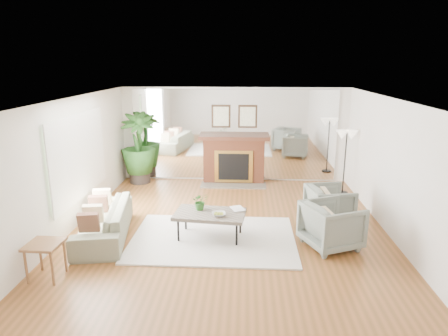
# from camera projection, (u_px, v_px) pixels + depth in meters

# --- Properties ---
(ground) EXTENTS (7.00, 7.00, 0.00)m
(ground) POSITION_uv_depth(u_px,v_px,m) (229.00, 232.00, 7.61)
(ground) COLOR brown
(ground) RESTS_ON ground
(wall_left) EXTENTS (0.02, 7.00, 2.50)m
(wall_left) POSITION_uv_depth(u_px,v_px,m) (69.00, 167.00, 7.44)
(wall_left) COLOR white
(wall_left) RESTS_ON ground
(wall_right) EXTENTS (0.02, 7.00, 2.50)m
(wall_right) POSITION_uv_depth(u_px,v_px,m) (396.00, 171.00, 7.13)
(wall_right) COLOR white
(wall_right) RESTS_ON ground
(wall_back) EXTENTS (6.00, 0.02, 2.50)m
(wall_back) POSITION_uv_depth(u_px,v_px,m) (234.00, 135.00, 10.65)
(wall_back) COLOR white
(wall_back) RESTS_ON ground
(mirror_panel) EXTENTS (5.40, 0.04, 2.40)m
(mirror_panel) POSITION_uv_depth(u_px,v_px,m) (234.00, 135.00, 10.63)
(mirror_panel) COLOR silver
(mirror_panel) RESTS_ON wall_back
(window_panel) EXTENTS (0.04, 2.40, 1.50)m
(window_panel) POSITION_uv_depth(u_px,v_px,m) (79.00, 156.00, 7.80)
(window_panel) COLOR #B2E09E
(window_panel) RESTS_ON wall_left
(fireplace) EXTENTS (1.85, 0.83, 2.05)m
(fireplace) POSITION_uv_depth(u_px,v_px,m) (234.00, 158.00, 10.58)
(fireplace) COLOR brown
(fireplace) RESTS_ON ground
(area_rug) EXTENTS (2.96, 2.12, 0.03)m
(area_rug) POSITION_uv_depth(u_px,v_px,m) (213.00, 239.00, 7.29)
(area_rug) COLOR silver
(area_rug) RESTS_ON ground
(coffee_table) EXTENTS (1.33, 0.87, 0.50)m
(coffee_table) POSITION_uv_depth(u_px,v_px,m) (210.00, 215.00, 7.22)
(coffee_table) COLOR #6B6254
(coffee_table) RESTS_ON ground
(sofa) EXTENTS (1.16, 2.20, 0.61)m
(sofa) POSITION_uv_depth(u_px,v_px,m) (104.00, 221.00, 7.33)
(sofa) COLOR gray
(sofa) RESTS_ON ground
(armchair_back) EXTENTS (0.98, 0.96, 0.76)m
(armchair_back) POSITION_uv_depth(u_px,v_px,m) (330.00, 205.00, 7.97)
(armchair_back) COLOR slate
(armchair_back) RESTS_ON ground
(armchair_front) EXTENTS (1.16, 1.15, 0.81)m
(armchair_front) POSITION_uv_depth(u_px,v_px,m) (332.00, 225.00, 6.91)
(armchair_front) COLOR slate
(armchair_front) RESTS_ON ground
(side_table) EXTENTS (0.51, 0.51, 0.56)m
(side_table) POSITION_uv_depth(u_px,v_px,m) (44.00, 249.00, 5.89)
(side_table) COLOR brown
(side_table) RESTS_ON ground
(potted_ficus) EXTENTS (1.11, 1.11, 1.87)m
(potted_ficus) POSITION_uv_depth(u_px,v_px,m) (138.00, 146.00, 10.47)
(potted_ficus) COLOR black
(potted_ficus) RESTS_ON ground
(floor_lamp) EXTENTS (0.51, 0.28, 1.57)m
(floor_lamp) POSITION_uv_depth(u_px,v_px,m) (346.00, 140.00, 9.47)
(floor_lamp) COLOR black
(floor_lamp) RESTS_ON ground
(tabletop_plant) EXTENTS (0.35, 0.32, 0.32)m
(tabletop_plant) POSITION_uv_depth(u_px,v_px,m) (200.00, 201.00, 7.32)
(tabletop_plant) COLOR #2D6826
(tabletop_plant) RESTS_ON coffee_table
(fruit_bowl) EXTENTS (0.27, 0.27, 0.06)m
(fruit_bowl) POSITION_uv_depth(u_px,v_px,m) (219.00, 214.00, 7.05)
(fruit_bowl) COLOR brown
(fruit_bowl) RESTS_ON coffee_table
(book) EXTENTS (0.32, 0.36, 0.02)m
(book) POSITION_uv_depth(u_px,v_px,m) (232.00, 210.00, 7.32)
(book) COLOR brown
(book) RESTS_ON coffee_table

